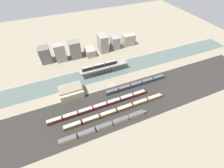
{
  "coord_description": "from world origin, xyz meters",
  "views": [
    {
      "loc": [
        -37.05,
        -92.37,
        100.56
      ],
      "look_at": [
        0.0,
        -2.14,
        3.14
      ],
      "focal_mm": 24.0,
      "sensor_mm": 36.0,
      "label": 1
    }
  ],
  "objects_px": {
    "train_on_bridge": "(100,66)",
    "train_yard_far": "(102,106)",
    "warehouse_building": "(71,92)",
    "train_yard_near": "(106,125)",
    "train_yard_mid": "(118,110)",
    "train_yard_outer": "(137,84)"
  },
  "relations": [
    {
      "from": "train_on_bridge",
      "to": "train_yard_far",
      "type": "distance_m",
      "value": 43.39
    },
    {
      "from": "train_yard_outer",
      "to": "warehouse_building",
      "type": "height_order",
      "value": "warehouse_building"
    },
    {
      "from": "warehouse_building",
      "to": "train_yard_mid",
      "type": "bearing_deg",
      "value": -45.73
    },
    {
      "from": "train_yard_mid",
      "to": "train_yard_far",
      "type": "xyz_separation_m",
      "value": [
        -10.97,
        9.11,
        0.05
      ]
    },
    {
      "from": "train_on_bridge",
      "to": "train_yard_near",
      "type": "distance_m",
      "value": 61.35
    },
    {
      "from": "train_on_bridge",
      "to": "train_yard_outer",
      "type": "relative_size",
      "value": 0.59
    },
    {
      "from": "train_yard_mid",
      "to": "warehouse_building",
      "type": "relative_size",
      "value": 4.47
    },
    {
      "from": "train_yard_outer",
      "to": "warehouse_building",
      "type": "xyz_separation_m",
      "value": [
        -59.19,
        11.66,
        2.47
      ]
    },
    {
      "from": "train_yard_outer",
      "to": "train_on_bridge",
      "type": "bearing_deg",
      "value": 131.32
    },
    {
      "from": "train_on_bridge",
      "to": "train_yard_outer",
      "type": "height_order",
      "value": "train_on_bridge"
    },
    {
      "from": "train_yard_near",
      "to": "train_yard_far",
      "type": "distance_m",
      "value": 18.34
    },
    {
      "from": "train_yard_near",
      "to": "train_yard_mid",
      "type": "distance_m",
      "value": 16.37
    },
    {
      "from": "train_yard_mid",
      "to": "warehouse_building",
      "type": "bearing_deg",
      "value": 134.27
    },
    {
      "from": "train_on_bridge",
      "to": "warehouse_building",
      "type": "distance_m",
      "value": 38.07
    },
    {
      "from": "train_yard_far",
      "to": "train_yard_outer",
      "type": "xyz_separation_m",
      "value": [
        39.34,
        10.84,
        -0.04
      ]
    },
    {
      "from": "train_yard_far",
      "to": "train_on_bridge",
      "type": "bearing_deg",
      "value": 71.96
    },
    {
      "from": "train_yard_near",
      "to": "train_yard_far",
      "type": "relative_size",
      "value": 0.79
    },
    {
      "from": "train_yard_near",
      "to": "train_yard_outer",
      "type": "xyz_separation_m",
      "value": [
        42.03,
        28.98,
        0.09
      ]
    },
    {
      "from": "train_yard_far",
      "to": "warehouse_building",
      "type": "xyz_separation_m",
      "value": [
        -19.85,
        22.51,
        2.43
      ]
    },
    {
      "from": "train_yard_near",
      "to": "train_yard_outer",
      "type": "height_order",
      "value": "train_yard_outer"
    },
    {
      "from": "train_on_bridge",
      "to": "train_yard_far",
      "type": "xyz_separation_m",
      "value": [
        -13.21,
        -40.56,
        -7.93
      ]
    },
    {
      "from": "train_yard_near",
      "to": "train_yard_mid",
      "type": "bearing_deg",
      "value": 33.47
    }
  ]
}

